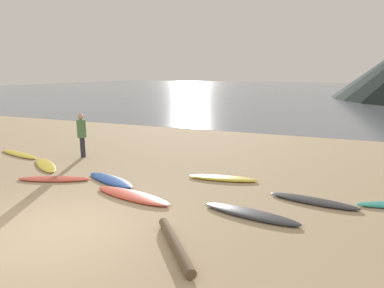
{
  "coord_description": "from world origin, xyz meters",
  "views": [
    {
      "loc": [
        4.98,
        -4.72,
        3.19
      ],
      "look_at": [
        0.42,
        6.41,
        0.6
      ],
      "focal_mm": 31.24,
      "sensor_mm": 36.0,
      "label": 1
    }
  ],
  "objects_px": {
    "surfboard_6": "(251,214)",
    "person_1": "(82,132)",
    "surfboard_7": "(313,201)",
    "surfboard_2": "(54,179)",
    "surfboard_5": "(223,178)",
    "surfboard_0": "(19,154)",
    "driftwood_log": "(175,244)",
    "surfboard_1": "(46,165)",
    "surfboard_3": "(110,180)",
    "surfboard_4": "(132,196)"
  },
  "relations": [
    {
      "from": "surfboard_4",
      "to": "surfboard_3",
      "type": "bearing_deg",
      "value": 157.19
    },
    {
      "from": "surfboard_2",
      "to": "driftwood_log",
      "type": "height_order",
      "value": "driftwood_log"
    },
    {
      "from": "surfboard_1",
      "to": "surfboard_6",
      "type": "xyz_separation_m",
      "value": [
        7.52,
        -1.37,
        0.01
      ]
    },
    {
      "from": "surfboard_1",
      "to": "surfboard_4",
      "type": "height_order",
      "value": "surfboard_4"
    },
    {
      "from": "surfboard_7",
      "to": "person_1",
      "type": "xyz_separation_m",
      "value": [
        -8.44,
        1.52,
        0.93
      ]
    },
    {
      "from": "surfboard_2",
      "to": "surfboard_7",
      "type": "distance_m",
      "value": 7.43
    },
    {
      "from": "surfboard_2",
      "to": "surfboard_5",
      "type": "relative_size",
      "value": 1.03
    },
    {
      "from": "surfboard_7",
      "to": "surfboard_3",
      "type": "bearing_deg",
      "value": -166.41
    },
    {
      "from": "surfboard_3",
      "to": "driftwood_log",
      "type": "bearing_deg",
      "value": -17.65
    },
    {
      "from": "surfboard_6",
      "to": "surfboard_5",
      "type": "bearing_deg",
      "value": 130.25
    },
    {
      "from": "surfboard_6",
      "to": "person_1",
      "type": "distance_m",
      "value": 7.77
    },
    {
      "from": "surfboard_7",
      "to": "surfboard_5",
      "type": "bearing_deg",
      "value": 169.68
    },
    {
      "from": "surfboard_6",
      "to": "person_1",
      "type": "bearing_deg",
      "value": 167.31
    },
    {
      "from": "surfboard_2",
      "to": "driftwood_log",
      "type": "xyz_separation_m",
      "value": [
        5.11,
        -2.27,
        0.06
      ]
    },
    {
      "from": "surfboard_1",
      "to": "person_1",
      "type": "distance_m",
      "value": 1.82
    },
    {
      "from": "surfboard_0",
      "to": "surfboard_4",
      "type": "relative_size",
      "value": 1.0
    },
    {
      "from": "surfboard_6",
      "to": "surfboard_2",
      "type": "bearing_deg",
      "value": -173.38
    },
    {
      "from": "surfboard_0",
      "to": "surfboard_7",
      "type": "relative_size",
      "value": 1.13
    },
    {
      "from": "surfboard_1",
      "to": "surfboard_2",
      "type": "bearing_deg",
      "value": -2.4
    },
    {
      "from": "surfboard_5",
      "to": "surfboard_7",
      "type": "bearing_deg",
      "value": -27.73
    },
    {
      "from": "surfboard_5",
      "to": "surfboard_7",
      "type": "distance_m",
      "value": 2.78
    },
    {
      "from": "surfboard_0",
      "to": "surfboard_3",
      "type": "relative_size",
      "value": 1.19
    },
    {
      "from": "surfboard_3",
      "to": "person_1",
      "type": "relative_size",
      "value": 1.24
    },
    {
      "from": "surfboard_1",
      "to": "surfboard_2",
      "type": "height_order",
      "value": "surfboard_2"
    },
    {
      "from": "surfboard_1",
      "to": "surfboard_2",
      "type": "relative_size",
      "value": 0.99
    },
    {
      "from": "surfboard_2",
      "to": "surfboard_3",
      "type": "distance_m",
      "value": 1.73
    },
    {
      "from": "surfboard_5",
      "to": "driftwood_log",
      "type": "distance_m",
      "value": 4.26
    },
    {
      "from": "surfboard_1",
      "to": "driftwood_log",
      "type": "xyz_separation_m",
      "value": [
        6.56,
        -3.36,
        0.06
      ]
    },
    {
      "from": "surfboard_1",
      "to": "surfboard_7",
      "type": "xyz_separation_m",
      "value": [
        8.8,
        -0.0,
        0.01
      ]
    },
    {
      "from": "surfboard_2",
      "to": "surfboard_5",
      "type": "distance_m",
      "value": 5.11
    },
    {
      "from": "surfboard_3",
      "to": "surfboard_7",
      "type": "xyz_separation_m",
      "value": [
        5.71,
        0.53,
        0.0
      ]
    },
    {
      "from": "surfboard_2",
      "to": "surfboard_7",
      "type": "relative_size",
      "value": 1.01
    },
    {
      "from": "surfboard_5",
      "to": "surfboard_7",
      "type": "xyz_separation_m",
      "value": [
        2.64,
        -0.89,
        -0.0
      ]
    },
    {
      "from": "surfboard_0",
      "to": "surfboard_7",
      "type": "distance_m",
      "value": 11.01
    },
    {
      "from": "person_1",
      "to": "driftwood_log",
      "type": "bearing_deg",
      "value": -123.74
    },
    {
      "from": "surfboard_5",
      "to": "surfboard_0",
      "type": "bearing_deg",
      "value": 171.48
    },
    {
      "from": "surfboard_4",
      "to": "surfboard_6",
      "type": "distance_m",
      "value": 3.11
    },
    {
      "from": "surfboard_0",
      "to": "surfboard_6",
      "type": "relative_size",
      "value": 1.07
    },
    {
      "from": "surfboard_6",
      "to": "driftwood_log",
      "type": "distance_m",
      "value": 2.2
    },
    {
      "from": "surfboard_1",
      "to": "surfboard_3",
      "type": "xyz_separation_m",
      "value": [
        3.09,
        -0.53,
        0.01
      ]
    },
    {
      "from": "surfboard_7",
      "to": "surfboard_4",
      "type": "bearing_deg",
      "value": -153.84
    },
    {
      "from": "driftwood_log",
      "to": "surfboard_0",
      "type": "bearing_deg",
      "value": 154.55
    },
    {
      "from": "surfboard_2",
      "to": "surfboard_1",
      "type": "bearing_deg",
      "value": 122.3
    },
    {
      "from": "surfboard_0",
      "to": "person_1",
      "type": "bearing_deg",
      "value": 29.65
    },
    {
      "from": "surfboard_3",
      "to": "surfboard_0",
      "type": "bearing_deg",
      "value": -172.69
    },
    {
      "from": "surfboard_5",
      "to": "surfboard_2",
      "type": "bearing_deg",
      "value": -166.37
    },
    {
      "from": "driftwood_log",
      "to": "surfboard_6",
      "type": "bearing_deg",
      "value": 64.17
    },
    {
      "from": "surfboard_6",
      "to": "driftwood_log",
      "type": "xyz_separation_m",
      "value": [
        -0.96,
        -1.98,
        0.05
      ]
    },
    {
      "from": "surfboard_6",
      "to": "surfboard_7",
      "type": "height_order",
      "value": "surfboard_6"
    },
    {
      "from": "surfboard_5",
      "to": "surfboard_6",
      "type": "bearing_deg",
      "value": -68.19
    }
  ]
}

